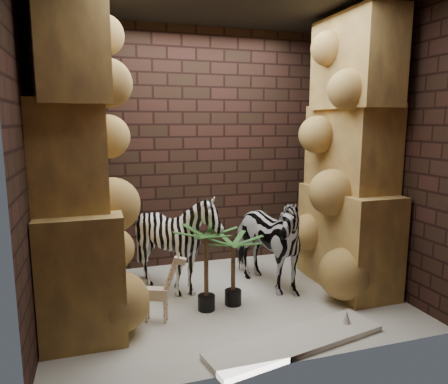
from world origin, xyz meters
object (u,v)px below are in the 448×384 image
object	(u,v)px
giraffe_toy	(156,286)
surfboard	(297,341)
zebra_right	(263,233)
zebra_left	(176,247)
palm_front	(233,270)
palm_back	(206,269)

from	to	relation	value
giraffe_toy	surfboard	xyz separation A→B (m)	(1.06, -0.76, -0.32)
surfboard	zebra_right	bearing A→B (deg)	69.32
zebra_left	palm_front	bearing A→B (deg)	-35.94
giraffe_toy	palm_front	distance (m)	0.81
zebra_right	palm_back	distance (m)	0.86
zebra_right	surfboard	size ratio (longest dim) A/B	0.78
palm_back	surfboard	distance (m)	1.09
giraffe_toy	palm_front	size ratio (longest dim) A/B	0.94
zebra_left	palm_front	distance (m)	0.70
palm_back	palm_front	bearing A→B (deg)	7.56
giraffe_toy	surfboard	world-z (taller)	giraffe_toy
zebra_left	palm_back	distance (m)	0.56
giraffe_toy	surfboard	size ratio (longest dim) A/B	0.42
zebra_left	giraffe_toy	distance (m)	0.70
palm_front	giraffe_toy	bearing A→B (deg)	-171.13
giraffe_toy	surfboard	bearing A→B (deg)	-12.64
zebra_right	palm_back	bearing A→B (deg)	-172.43
palm_back	surfboard	xyz separation A→B (m)	(0.55, -0.85, -0.40)
palm_back	zebra_left	bearing A→B (deg)	110.60
palm_front	surfboard	distance (m)	0.99
giraffe_toy	zebra_left	bearing A→B (deg)	86.03
zebra_left	palm_back	xyz separation A→B (m)	(0.20, -0.52, -0.08)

